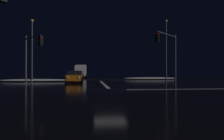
# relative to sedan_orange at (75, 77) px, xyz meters

# --- Properties ---
(ground) EXTENTS (120.00, 120.00, 0.10)m
(ground) POSITION_rel_sedan_orange_xyz_m (3.58, -11.13, -0.85)
(ground) COLOR black
(stop_line_north) EXTENTS (0.35, 14.77, 0.01)m
(stop_line_north) POSITION_rel_sedan_orange_xyz_m (3.58, -2.53, -0.80)
(stop_line_north) COLOR white
(stop_line_north) RESTS_ON ground
(centre_line_ns) EXTENTS (22.00, 0.15, 0.01)m
(centre_line_ns) POSITION_rel_sedan_orange_xyz_m (3.58, 9.07, -0.80)
(centre_line_ns) COLOR yellow
(centre_line_ns) RESTS_ON ground
(crosswalk_bar_east) EXTENTS (14.77, 0.40, 0.01)m
(crosswalk_bar_east) POSITION_rel_sedan_orange_xyz_m (12.29, -11.13, -0.80)
(crosswalk_bar_east) COLOR white
(crosswalk_bar_east) RESTS_ON ground
(snow_bank_left_curb) EXTENTS (10.02, 1.50, 0.39)m
(snow_bank_left_curb) POSITION_rel_sedan_orange_xyz_m (-5.82, 3.72, -0.61)
(snow_bank_left_curb) COLOR white
(snow_bank_left_curb) RESTS_ON ground
(snow_bank_right_curb) EXTENTS (9.83, 1.50, 0.42)m
(snow_bank_right_curb) POSITION_rel_sedan_orange_xyz_m (12.99, 10.58, -0.59)
(snow_bank_right_curb) COLOR white
(snow_bank_right_curb) RESTS_ON ground
(sedan_orange) EXTENTS (2.02, 4.33, 1.57)m
(sedan_orange) POSITION_rel_sedan_orange_xyz_m (0.00, 0.00, 0.00)
(sedan_orange) COLOR #C66014
(sedan_orange) RESTS_ON ground
(sedan_black) EXTENTS (2.02, 4.33, 1.57)m
(sedan_black) POSITION_rel_sedan_orange_xyz_m (-0.38, 5.74, 0.00)
(sedan_black) COLOR black
(sedan_black) RESTS_ON ground
(sedan_red) EXTENTS (2.02, 4.33, 1.57)m
(sedan_red) POSITION_rel_sedan_orange_xyz_m (-0.36, 11.32, 0.00)
(sedan_red) COLOR maroon
(sedan_red) RESTS_ON ground
(sedan_blue) EXTENTS (2.02, 4.33, 1.57)m
(sedan_blue) POSITION_rel_sedan_orange_xyz_m (-0.41, 17.11, 0.00)
(sedan_blue) COLOR navy
(sedan_blue) RESTS_ON ground
(box_truck) EXTENTS (2.68, 8.28, 3.08)m
(box_truck) POSITION_rel_sedan_orange_xyz_m (-0.24, 24.01, 0.91)
(box_truck) COLOR beige
(box_truck) RESTS_ON ground
(traffic_signal_nw) EXTENTS (2.49, 2.49, 5.62)m
(traffic_signal_nw) POSITION_rel_sedan_orange_xyz_m (-4.44, -3.11, 3.04)
(traffic_signal_nw) COLOR #4C4C51
(traffic_signal_nw) RESTS_ON ground
(traffic_signal_ne) EXTENTS (3.70, 3.70, 6.07)m
(traffic_signal_ne) POSITION_rel_sedan_orange_xyz_m (11.12, -3.60, 3.43)
(traffic_signal_ne) COLOR #4C4C51
(traffic_signal_ne) RESTS_ON ground
(streetlamp_right_near) EXTENTS (0.44, 0.44, 9.22)m
(streetlamp_right_near) POSITION_rel_sedan_orange_xyz_m (13.29, 3.07, 4.50)
(streetlamp_right_near) COLOR #424247
(streetlamp_right_near) RESTS_ON ground
(streetlamp_left_near) EXTENTS (0.44, 0.44, 8.82)m
(streetlamp_left_near) POSITION_rel_sedan_orange_xyz_m (-6.12, 3.07, 4.29)
(streetlamp_left_near) COLOR #424247
(streetlamp_left_near) RESTS_ON ground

